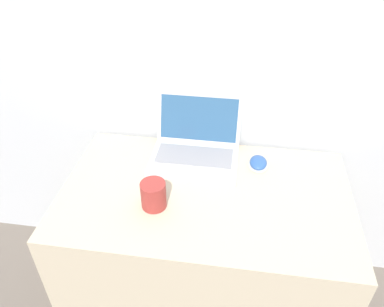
# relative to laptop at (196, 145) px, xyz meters

# --- Properties ---
(wall_back) EXTENTS (7.00, 0.04, 2.50)m
(wall_back) POSITION_rel_laptop_xyz_m (0.07, 0.14, 0.49)
(wall_back) COLOR silver
(wall_back) RESTS_ON ground_plane
(desk) EXTENTS (1.05, 0.63, 0.71)m
(desk) POSITION_rel_laptop_xyz_m (0.07, -0.22, -0.40)
(desk) COLOR beige
(desk) RESTS_ON ground_plane
(laptop) EXTENTS (0.34, 0.30, 0.22)m
(laptop) POSITION_rel_laptop_xyz_m (0.00, 0.00, 0.00)
(laptop) COLOR silver
(laptop) RESTS_ON desk
(drink_cup) EXTENTS (0.09, 0.09, 0.10)m
(drink_cup) POSITION_rel_laptop_xyz_m (-0.10, -0.31, 0.00)
(drink_cup) COLOR #9E332D
(drink_cup) RESTS_ON desk
(computer_mouse) EXTENTS (0.07, 0.09, 0.03)m
(computer_mouse) POSITION_rel_laptop_xyz_m (0.25, -0.03, -0.03)
(computer_mouse) COLOR white
(computer_mouse) RESTS_ON desk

